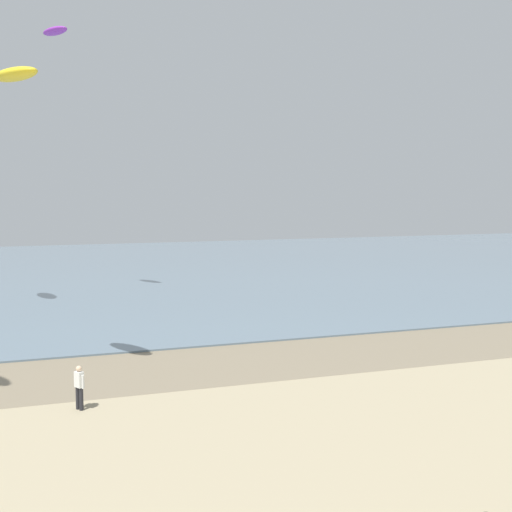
{
  "coord_description": "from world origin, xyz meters",
  "views": [
    {
      "loc": [
        -8.05,
        -5.23,
        8.39
      ],
      "look_at": [
        -1.52,
        13.18,
        6.47
      ],
      "focal_mm": 47.97,
      "sensor_mm": 36.0,
      "label": 1
    }
  ],
  "objects": [
    {
      "name": "kite_aloft_0",
      "position": [
        -4.71,
        49.1,
        20.12
      ],
      "size": [
        2.3,
        3.22,
        0.64
      ],
      "primitive_type": "ellipsoid",
      "rotation": [
        0.16,
        0.0,
        2.03
      ],
      "color": "purple"
    },
    {
      "name": "kite_aloft_6",
      "position": [
        -7.82,
        25.85,
        13.2
      ],
      "size": [
        2.46,
        3.46,
        0.55
      ],
      "primitive_type": "ellipsoid",
      "rotation": [
        0.02,
        0.0,
        2.04
      ],
      "color": "yellow"
    },
    {
      "name": "sea",
      "position": [
        0.0,
        64.3,
        0.05
      ],
      "size": [
        160.0,
        70.0,
        0.1
      ],
      "primitive_type": "cube",
      "color": "slate",
      "rests_on": "ground"
    },
    {
      "name": "wet_sand_strip",
      "position": [
        0.0,
        25.64,
        0.0
      ],
      "size": [
        120.0,
        7.31,
        0.01
      ],
      "primitive_type": "cube",
      "color": "#84755B",
      "rests_on": "ground"
    },
    {
      "name": "person_by_waterline",
      "position": [
        -5.92,
        20.92,
        0.92
      ],
      "size": [
        0.37,
        0.51,
        1.71
      ],
      "color": "#232328",
      "rests_on": "ground"
    }
  ]
}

